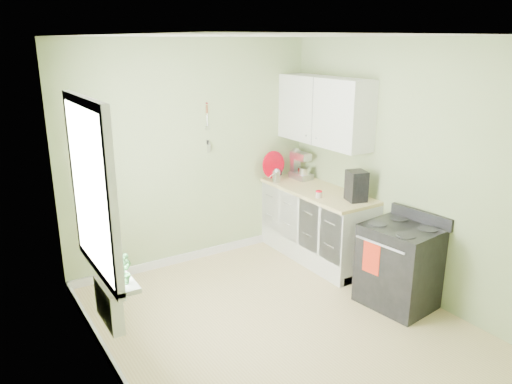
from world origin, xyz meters
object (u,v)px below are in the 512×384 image
stove (399,265)px  stand_mixer (300,166)px  kettle (276,175)px  coffee_maker (356,187)px

stove → stand_mixer: stand_mixer is taller
stand_mixer → kettle: size_ratio=2.17×
kettle → coffee_maker: 1.17m
stove → coffee_maker: 1.02m
kettle → coffee_maker: coffee_maker is taller
stand_mixer → coffee_maker: bearing=-92.2°
kettle → coffee_maker: (0.32, -1.13, 0.08)m
kettle → stove: bearing=-83.2°
stove → stand_mixer: size_ratio=2.52×
stove → kettle: (-0.23, 1.92, 0.56)m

